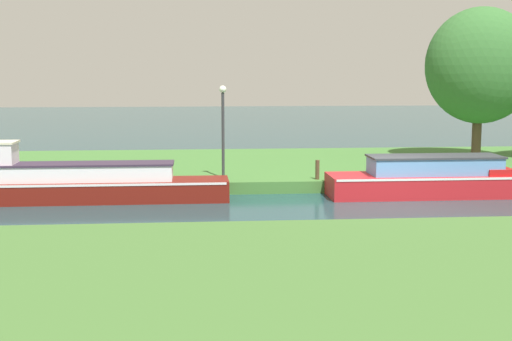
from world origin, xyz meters
The scene contains 8 objects.
ground_plane centered at (0.00, 0.00, 0.00)m, with size 120.00×120.00×0.00m, color #1D4248.
riverbank_far centered at (0.00, 7.00, 0.20)m, with size 72.00×10.00×0.40m, color #427633.
red_barge centered at (1.59, 1.20, 0.58)m, with size 5.82×1.74×1.31m.
maroon_narrowboat centered at (-9.41, 1.20, 0.59)m, with size 8.75×1.49×1.89m.
willow_tree_left centered at (5.95, 7.59, 4.21)m, with size 4.63×3.44×6.19m.
lamp_post centered at (-4.81, 3.06, 2.35)m, with size 0.24×0.24×3.12m.
mooring_post_near centered at (-1.69, 2.44, 0.72)m, with size 0.14×0.14×0.65m, color #4D3924.
mooring_post_far centered at (2.92, 2.44, 0.77)m, with size 0.16×0.16×0.74m, color #454022.
Camera 1 is at (-5.79, -20.82, 4.01)m, focal length 49.86 mm.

